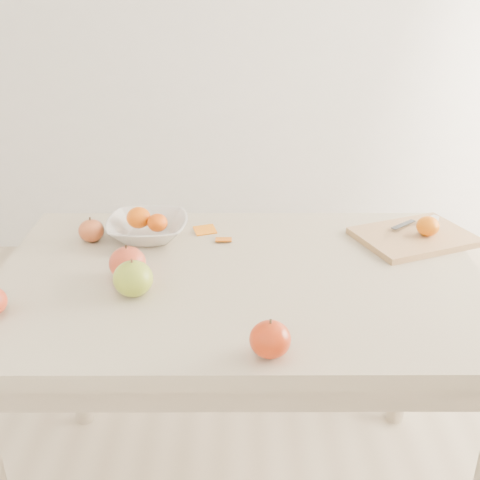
{
  "coord_description": "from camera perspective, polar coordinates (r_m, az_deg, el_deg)",
  "views": [
    {
      "loc": [
        -0.0,
        -1.31,
        1.44
      ],
      "look_at": [
        0.0,
        0.05,
        0.82
      ],
      "focal_mm": 45.0,
      "sensor_mm": 36.0,
      "label": 1
    }
  ],
  "objects": [
    {
      "name": "table",
      "position": [
        1.53,
        0.01,
        -6.55
      ],
      "size": [
        1.2,
        0.8,
        0.75
      ],
      "color": "#C5B595",
      "rests_on": "ground"
    },
    {
      "name": "cutting_board",
      "position": [
        1.73,
        16.19,
        0.3
      ],
      "size": [
        0.36,
        0.32,
        0.02
      ],
      "primitive_type": "cube",
      "rotation": [
        0.0,
        0.0,
        0.38
      ],
      "color": "tan",
      "rests_on": "table"
    },
    {
      "name": "board_tangerine",
      "position": [
        1.71,
        17.38,
        1.26
      ],
      "size": [
        0.06,
        0.06,
        0.05
      ],
      "primitive_type": "ellipsoid",
      "color": "#DD6207",
      "rests_on": "cutting_board"
    },
    {
      "name": "fruit_bowl",
      "position": [
        1.69,
        -8.74,
        1.09
      ],
      "size": [
        0.22,
        0.22,
        0.05
      ],
      "primitive_type": "imported",
      "color": "silver",
      "rests_on": "table"
    },
    {
      "name": "bowl_tangerine_near",
      "position": [
        1.69,
        -9.6,
        2.11
      ],
      "size": [
        0.07,
        0.07,
        0.06
      ],
      "primitive_type": "ellipsoid",
      "color": "orange",
      "rests_on": "fruit_bowl"
    },
    {
      "name": "bowl_tangerine_far",
      "position": [
        1.66,
        -7.84,
        1.65
      ],
      "size": [
        0.06,
        0.06,
        0.05
      ],
      "primitive_type": "ellipsoid",
      "color": "#DD4B07",
      "rests_on": "fruit_bowl"
    },
    {
      "name": "orange_peel_a",
      "position": [
        1.71,
        -3.34,
        0.82
      ],
      "size": [
        0.07,
        0.06,
        0.01
      ],
      "primitive_type": "cube",
      "rotation": [
        0.21,
        0.0,
        0.33
      ],
      "color": "orange",
      "rests_on": "table"
    },
    {
      "name": "orange_peel_b",
      "position": [
        1.66,
        -1.57,
        -0.03
      ],
      "size": [
        0.05,
        0.04,
        0.01
      ],
      "primitive_type": "cube",
      "rotation": [
        -0.14,
        0.0,
        0.01
      ],
      "color": "#D1610E",
      "rests_on": "table"
    },
    {
      "name": "paring_knife",
      "position": [
        1.8,
        17.1,
        1.69
      ],
      "size": [
        0.16,
        0.09,
        0.01
      ],
      "color": "white",
      "rests_on": "cutting_board"
    },
    {
      "name": "apple_green",
      "position": [
        1.39,
        -10.1,
        -3.61
      ],
      "size": [
        0.09,
        0.09,
        0.08
      ],
      "primitive_type": "ellipsoid",
      "color": "olive",
      "rests_on": "table"
    },
    {
      "name": "apple_red_c",
      "position": [
        1.17,
        2.88,
        -9.38
      ],
      "size": [
        0.08,
        0.08,
        0.07
      ],
      "primitive_type": "ellipsoid",
      "color": "#9A0709",
      "rests_on": "table"
    },
    {
      "name": "apple_red_a",
      "position": [
        1.69,
        -13.92,
        0.87
      ],
      "size": [
        0.07,
        0.07,
        0.06
      ],
      "primitive_type": "ellipsoid",
      "color": "maroon",
      "rests_on": "table"
    },
    {
      "name": "apple_red_b",
      "position": [
        1.47,
        -10.62,
        -2.17
      ],
      "size": [
        0.09,
        0.09,
        0.08
      ],
      "primitive_type": "ellipsoid",
      "color": "maroon",
      "rests_on": "table"
    }
  ]
}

